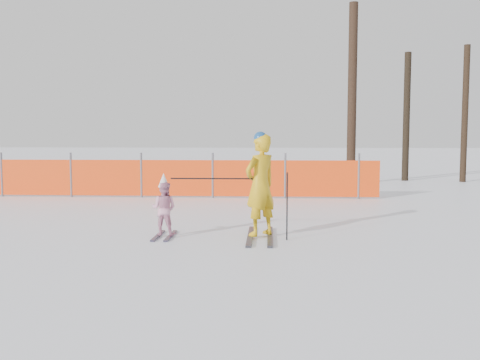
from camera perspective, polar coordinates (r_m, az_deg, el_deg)
name	(u,v)px	position (r m, az deg, el deg)	size (l,w,h in m)	color
ground	(238,245)	(8.62, -0.19, -6.92)	(120.00, 120.00, 0.00)	white
adult	(260,185)	(9.09, 2.18, -0.57)	(0.74, 1.73, 1.81)	black
child	(164,208)	(9.30, -8.12, -2.96)	(0.50, 0.94, 1.10)	black
ski_poles	(245,191)	(9.02, 0.52, -1.17)	(2.00, 0.22, 1.13)	black
safety_fence	(80,177)	(15.64, -16.68, 0.28)	(16.60, 0.06, 1.25)	#595960
tree_trunks	(392,105)	(20.17, 15.93, 7.71)	(4.54, 1.86, 6.28)	black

